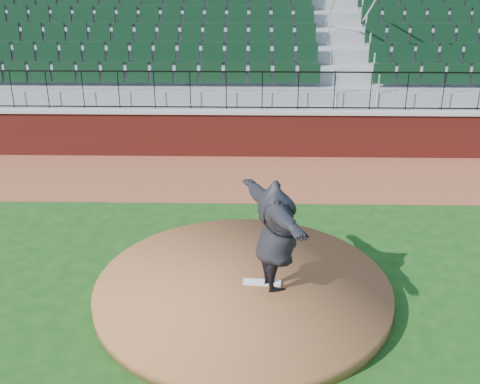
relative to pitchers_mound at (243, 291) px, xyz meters
The scene contains 10 objects.
ground 0.15m from the pitchers_mound, behind, with size 90.00×90.00×0.00m, color #174213.
warning_track 5.40m from the pitchers_mound, 90.82° to the left, with size 34.00×3.20×0.01m, color brown.
field_wall 7.01m from the pitchers_mound, 90.63° to the left, with size 34.00×0.35×1.20m, color maroon.
wall_cap 7.08m from the pitchers_mound, 90.63° to the left, with size 34.00×0.45×0.10m, color #B7B7B7.
wall_railing 7.19m from the pitchers_mound, 90.63° to the left, with size 34.00×0.05×1.00m, color black, non-canonical shape.
seating_stands 9.96m from the pitchers_mound, 90.46° to the left, with size 34.00×5.10×4.60m, color gray, non-canonical shape.
concourse_wall 12.79m from the pitchers_mound, 90.35° to the left, with size 34.00×0.50×5.50m, color maroon.
pitchers_mound is the anchor object (origin of this frame).
pitching_rubber 0.36m from the pitchers_mound, ahead, with size 0.63×0.16×0.04m, color white.
pitcher 1.23m from the pitchers_mound, ahead, with size 2.40×0.65×1.95m, color black.
Camera 1 is at (0.21, -8.80, 5.83)m, focal length 45.82 mm.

